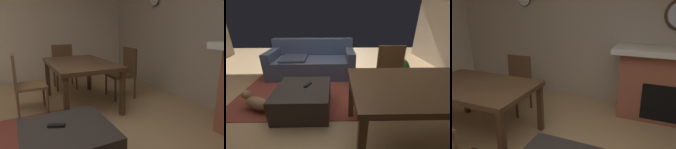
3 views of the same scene
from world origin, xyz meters
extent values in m
cube|color=beige|center=(3.32, 0.00, 1.28)|extent=(0.12, 5.97, 2.55)
cube|color=#2D2826|center=(-0.08, -0.32, 0.19)|extent=(0.81, 0.82, 0.38)
cube|color=black|center=(-0.01, -0.24, 0.39)|extent=(0.11, 0.17, 0.02)
cube|color=#513823|center=(1.35, -0.91, 0.71)|extent=(1.53, 0.95, 0.06)
cube|color=#513823|center=(0.64, -0.49, 0.34)|extent=(0.07, 0.07, 0.68)
cube|color=#513823|center=(2.05, -0.49, 0.34)|extent=(0.07, 0.07, 0.68)
cube|color=#513823|center=(0.64, -1.33, 0.34)|extent=(0.07, 0.07, 0.68)
cube|color=#513823|center=(2.05, -1.33, 0.34)|extent=(0.07, 0.07, 0.68)
cube|color=brown|center=(2.41, -0.91, 0.43)|extent=(0.46, 0.46, 0.04)
cube|color=brown|center=(2.61, -0.92, 0.69)|extent=(0.06, 0.44, 0.48)
cylinder|color=brown|center=(2.20, -1.10, 0.21)|extent=(0.04, 0.04, 0.41)
cylinder|color=brown|center=(2.22, -0.70, 0.21)|extent=(0.04, 0.04, 0.41)
cylinder|color=brown|center=(2.60, -1.12, 0.21)|extent=(0.04, 0.04, 0.41)
cylinder|color=brown|center=(2.62, -0.72, 0.21)|extent=(0.04, 0.04, 0.41)
cube|color=#513823|center=(1.35, -1.69, 0.43)|extent=(0.45, 0.45, 0.04)
cube|color=#513823|center=(1.34, -1.89, 0.69)|extent=(0.44, 0.05, 0.48)
cylinder|color=#513823|center=(1.15, -1.48, 0.21)|extent=(0.04, 0.04, 0.41)
cylinder|color=#513823|center=(1.55, -1.49, 0.21)|extent=(0.04, 0.04, 0.41)
cylinder|color=#513823|center=(1.14, -1.88, 0.21)|extent=(0.04, 0.04, 0.41)
cylinder|color=#513823|center=(1.54, -1.89, 0.21)|extent=(0.04, 0.04, 0.41)
cube|color=brown|center=(1.35, -0.13, 0.43)|extent=(0.44, 0.44, 0.04)
cube|color=brown|center=(1.35, 0.07, 0.69)|extent=(0.44, 0.04, 0.48)
cylinder|color=brown|center=(1.55, -0.34, 0.21)|extent=(0.04, 0.04, 0.41)
cylinder|color=brown|center=(1.15, -0.33, 0.21)|extent=(0.04, 0.04, 0.41)
cylinder|color=brown|center=(1.55, 0.06, 0.21)|extent=(0.04, 0.04, 0.41)
cylinder|color=brown|center=(1.15, 0.07, 0.21)|extent=(0.04, 0.04, 0.41)
camera|label=1|loc=(-1.72, 0.05, 1.28)|focal=31.17mm
camera|label=2|loc=(0.42, -2.23, 1.43)|focal=23.17mm
camera|label=3|loc=(-0.71, 1.03, 1.67)|focal=33.80mm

